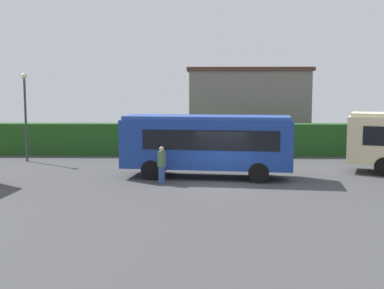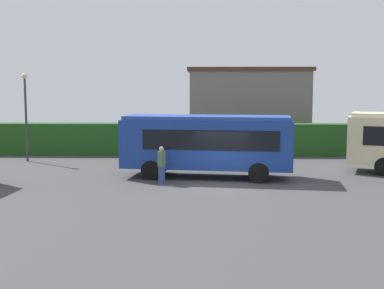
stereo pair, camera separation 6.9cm
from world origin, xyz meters
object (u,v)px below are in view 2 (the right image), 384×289
(lamppost, at_px, (26,106))
(person_left, at_px, (162,164))
(person_center, at_px, (225,151))
(bus_blue, at_px, (207,142))

(lamppost, bearing_deg, person_left, -38.15)
(person_left, bearing_deg, person_center, -103.31)
(bus_blue, xyz_separation_m, person_left, (-2.17, -1.75, -0.88))
(bus_blue, relative_size, person_center, 4.96)
(person_center, bearing_deg, bus_blue, -87.99)
(bus_blue, distance_m, lamppost, 12.64)
(bus_blue, distance_m, person_left, 2.93)
(person_left, bearing_deg, bus_blue, -122.30)
(bus_blue, height_order, person_center, bus_blue)
(person_center, height_order, lamppost, lamppost)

